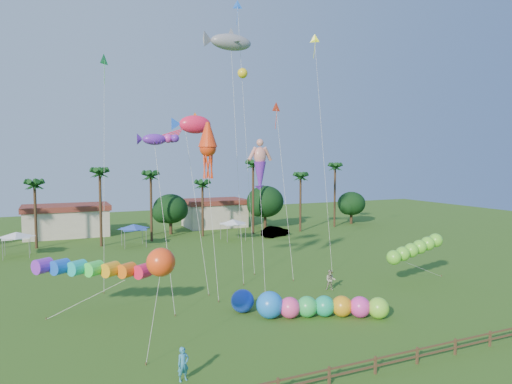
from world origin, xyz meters
name	(u,v)px	position (x,y,z in m)	size (l,w,h in m)	color
ground	(317,336)	(0.00, 0.00, 0.00)	(160.00, 160.00, 0.00)	#285116
tree_line	(188,207)	(3.57, 44.00, 4.28)	(69.46, 8.91, 11.00)	#3A2819
buildings_row	(139,219)	(-3.09, 50.00, 2.00)	(35.00, 7.00, 4.00)	beige
tent_row	(134,227)	(-6.00, 36.33, 2.75)	(31.00, 4.00, 0.60)	white
fence	(375,363)	(0.00, -6.00, 0.61)	(36.12, 0.12, 1.00)	brown
car_b	(275,231)	(15.03, 36.21, 0.79)	(1.67, 4.80, 1.58)	#4C4C54
spectator_a	(183,364)	(-9.84, -2.41, 0.91)	(0.67, 0.44, 1.83)	teal
spectator_b	(330,280)	(6.74, 8.61, 0.93)	(0.90, 0.70, 1.85)	#9D9C83
caterpillar_inflatable	(317,306)	(1.86, 3.01, 0.85)	(9.45, 5.48, 2.02)	#FF4390
blue_ball	(242,301)	(-2.78, 6.35, 0.89)	(1.79, 1.79, 1.79)	blue
rainbow_tube	(115,274)	(-11.82, 9.31, 3.28)	(8.73, 4.62, 3.84)	#F51B47
green_worm	(394,257)	(12.55, 7.00, 2.79)	(10.76, 3.85, 3.60)	#64D62F
orange_ball_kite	(161,262)	(-10.36, 0.30, 5.90)	(1.93, 1.88, 6.73)	#FF4514
merman_kite	(260,168)	(2.26, 14.10, 10.95)	(2.74, 5.49, 13.30)	#DB877C
fish_kite	(195,125)	(-3.65, 15.65, 15.00)	(4.74, 5.47, 15.95)	#FF1C4A
shark_kite	(231,42)	(1.57, 19.81, 23.96)	(6.31, 8.54, 25.03)	gray
squid_kite	(208,148)	(-3.30, 12.99, 12.77)	(1.87, 4.49, 15.16)	red
lobster_kite	(154,139)	(-8.09, 12.42, 13.43)	(3.63, 6.04, 14.10)	#6423B3
delta_kite_red	(276,110)	(5.31, 16.67, 16.80)	(1.29, 4.39, 17.67)	red
delta_kite_yellow	(315,44)	(10.56, 17.86, 24.21)	(1.11, 4.76, 25.37)	#E5FF1A
delta_kite_green	(104,64)	(-11.17, 19.50, 20.61)	(1.48, 4.28, 21.58)	green
delta_kite_blue	(238,12)	(2.90, 21.22, 27.63)	(1.22, 5.33, 28.92)	blue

